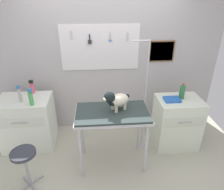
% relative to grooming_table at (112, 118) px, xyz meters
% --- Properties ---
extents(ground, '(4.40, 4.00, 0.04)m').
position_rel_grooming_table_xyz_m(ground, '(-0.07, -0.25, -0.82)').
color(ground, '#B5B39D').
extents(rear_wall_panel, '(4.00, 0.11, 2.30)m').
position_rel_grooming_table_xyz_m(rear_wall_panel, '(-0.06, 1.03, 0.37)').
color(rear_wall_panel, '#B5B0B1').
rests_on(rear_wall_panel, ground).
extents(grooming_table, '(1.00, 0.59, 0.90)m').
position_rel_grooming_table_xyz_m(grooming_table, '(0.00, 0.00, 0.00)').
color(grooming_table, '#B7B7BC').
rests_on(grooming_table, ground).
extents(grooming_arm, '(0.30, 0.11, 1.77)m').
position_rel_grooming_table_xyz_m(grooming_arm, '(0.51, 0.31, 0.03)').
color(grooming_arm, '#B7B7BC').
rests_on(grooming_arm, ground).
extents(dog, '(0.39, 0.29, 0.29)m').
position_rel_grooming_table_xyz_m(dog, '(0.05, 0.04, 0.26)').
color(dog, beige).
rests_on(dog, grooming_table).
extents(counter_left, '(0.80, 0.58, 0.86)m').
position_rel_grooming_table_xyz_m(counter_left, '(-1.33, 0.53, -0.36)').
color(counter_left, silver).
rests_on(counter_left, ground).
extents(cabinet_right, '(0.68, 0.54, 0.85)m').
position_rel_grooming_table_xyz_m(cabinet_right, '(1.08, 0.35, -0.37)').
color(cabinet_right, silver).
rests_on(cabinet_right, ground).
extents(stool, '(0.31, 0.31, 0.57)m').
position_rel_grooming_table_xyz_m(stool, '(-1.13, -0.33, -0.34)').
color(stool, '#9E9EA3').
rests_on(stool, ground).
extents(pump_bottle_white, '(0.06, 0.06, 0.26)m').
position_rel_grooming_table_xyz_m(pump_bottle_white, '(-1.13, 0.34, 0.18)').
color(pump_bottle_white, '#4AA558').
rests_on(pump_bottle_white, counter_left).
extents(spray_bottle_short, '(0.05, 0.05, 0.26)m').
position_rel_grooming_table_xyz_m(spray_bottle_short, '(-1.32, 0.45, 0.18)').
color(spray_bottle_short, '#BBB3AD').
rests_on(spray_bottle_short, counter_left).
extents(detangler_spray, '(0.07, 0.07, 0.22)m').
position_rel_grooming_table_xyz_m(detangler_spray, '(-1.23, 0.74, 0.16)').
color(detangler_spray, '#DA526A').
rests_on(detangler_spray, counter_left).
extents(soda_bottle, '(0.08, 0.08, 0.25)m').
position_rel_grooming_table_xyz_m(soda_bottle, '(1.10, 0.39, 0.17)').
color(soda_bottle, '#31713D').
rests_on(soda_bottle, cabinet_right).
extents(supply_tray, '(0.24, 0.18, 0.04)m').
position_rel_grooming_table_xyz_m(supply_tray, '(0.94, 0.33, 0.07)').
color(supply_tray, blue).
rests_on(supply_tray, cabinet_right).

